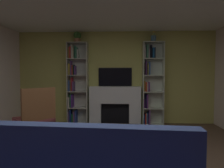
% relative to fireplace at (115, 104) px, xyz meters
% --- Properties ---
extents(wall_back_accent, '(5.55, 0.06, 2.54)m').
position_rel_fireplace_xyz_m(wall_back_accent, '(0.00, 0.15, 0.72)').
color(wall_back_accent, '#BDBD5E').
rests_on(wall_back_accent, ground_plane).
extents(fireplace, '(1.50, 0.54, 1.03)m').
position_rel_fireplace_xyz_m(fireplace, '(0.00, 0.00, 0.00)').
color(fireplace, white).
rests_on(fireplace, ground_plane).
extents(tv, '(0.91, 0.06, 0.50)m').
position_rel_fireplace_xyz_m(tv, '(0.00, 0.09, 0.74)').
color(tv, black).
rests_on(tv, fireplace).
extents(bookshelf_left, '(0.55, 0.30, 2.23)m').
position_rel_fireplace_xyz_m(bookshelf_left, '(-1.09, 0.01, 0.56)').
color(bookshelf_left, beige).
rests_on(bookshelf_left, ground_plane).
extents(bookshelf_right, '(0.55, 0.31, 2.23)m').
position_rel_fireplace_xyz_m(bookshelf_right, '(0.96, 0.01, 0.58)').
color(bookshelf_right, silver).
rests_on(bookshelf_right, ground_plane).
extents(potted_plant, '(0.21, 0.21, 0.29)m').
position_rel_fireplace_xyz_m(potted_plant, '(-1.03, -0.03, 1.83)').
color(potted_plant, '#A16845').
rests_on(potted_plant, bookshelf_left).
extents(vase_with_flowers, '(0.14, 0.14, 0.29)m').
position_rel_fireplace_xyz_m(vase_with_flowers, '(1.03, -0.03, 1.78)').
color(vase_with_flowers, teal).
rests_on(vase_with_flowers, bookshelf_right).
extents(armchair, '(0.86, 0.86, 1.12)m').
position_rel_fireplace_xyz_m(armchair, '(-1.46, -1.82, 0.02)').
color(armchair, brown).
rests_on(armchair, ground_plane).
extents(coffee_table, '(0.89, 0.46, 0.45)m').
position_rel_fireplace_xyz_m(coffee_table, '(-0.13, -3.34, -0.16)').
color(coffee_table, brown).
rests_on(coffee_table, ground_plane).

